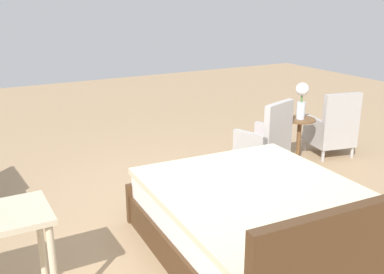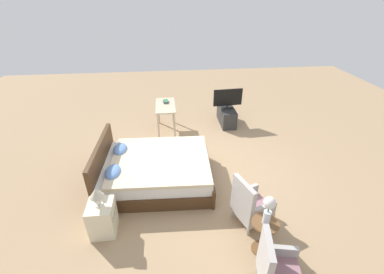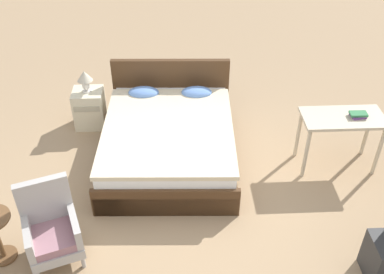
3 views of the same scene
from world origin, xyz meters
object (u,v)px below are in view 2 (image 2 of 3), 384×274
Objects in this scene: tv_stand at (227,115)px; tv_flatscreen at (228,98)px; book_stack at (166,101)px; armchair_by_window_right at (250,205)px; vanity_desk at (166,109)px; bed at (154,170)px; side_table at (263,233)px; nightstand at (103,218)px; flower_vase at (269,208)px; armchair_by_window_left at (277,270)px; table_lamp at (97,195)px.

tv_flatscreen is (0.00, 0.00, 0.54)m from tv_stand.
book_stack reaches higher than tv_stand.
armchair_by_window_right is 0.88× the size of vanity_desk.
side_table is (-1.80, -1.65, 0.08)m from bed.
armchair_by_window_right is at bearing -91.29° from nightstand.
flower_vase is 2.22× the size of book_stack.
book_stack is at bearing 15.52° from armchair_by_window_left.
side_table is 0.52m from flower_vase.
vanity_desk is at bearing 176.11° from book_stack.
table_lamp is at bearing 88.71° from armchair_by_window_right.
flower_vase is (0.00, 0.00, 0.52)m from side_table.
vanity_desk is (3.39, -1.10, -0.14)m from table_lamp.
tv_stand is (3.66, -2.88, -0.55)m from table_lamp.
table_lamp reaches higher than book_stack.
flower_vase reaches higher than tv_stand.
side_table is 4.42m from book_stack.
flower_vase is at bearing -104.26° from nightstand.
bed is 1.52m from table_lamp.
nightstand is at bearing 141.78° from tv_stand.
tv_flatscreen is (4.29, -0.42, -0.11)m from flower_vase.
tv_flatscreen reaches higher than bed.
side_table is 2.81× the size of book_stack.
vanity_desk reaches higher than nightstand.
nightstand is (0.63, 2.46, -0.61)m from flower_vase.
bed is 2.17× the size of vanity_desk.
book_stack is at bearing 93.11° from tv_flatscreen.
nightstand is at bearing 162.05° from vanity_desk.
armchair_by_window_right is 4.27× the size of book_stack.
bed is at bearing 42.45° from flower_vase.
armchair_by_window_left is 0.88× the size of vanity_desk.
book_stack is (4.77, 1.32, 0.43)m from armchair_by_window_left.
flower_vase is 4.25m from vanity_desk.
armchair_by_window_left is at bearing -116.34° from nightstand.
side_table is (0.58, -0.03, 0.00)m from armchair_by_window_left.
table_lamp is 3.57m from vanity_desk.
side_table is 4.25m from vanity_desk.
armchair_by_window_left is 4.90m from tv_flatscreen.
flower_vase is 0.57× the size of tv_flatscreen.
tv_flatscreen is (3.66, -2.88, 0.50)m from nightstand.
bed is 10.50× the size of book_stack.
armchair_by_window_right reaches higher than side_table.
tv_flatscreen is at bearing -5.54° from side_table.
armchair_by_window_left reaches higher than vanity_desk.
vanity_desk is (-0.27, 1.78, -0.13)m from tv_flatscreen.
armchair_by_window_left is 4.79m from vanity_desk.
bed is 2.36× the size of tv_stand.
tv_stand is at bearing -5.23° from armchair_by_window_left.
side_table is 0.63× the size of tv_stand.
vanity_desk is (3.45, 1.34, 0.29)m from armchair_by_window_right.
table_lamp is (0.63, 2.46, 0.42)m from side_table.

